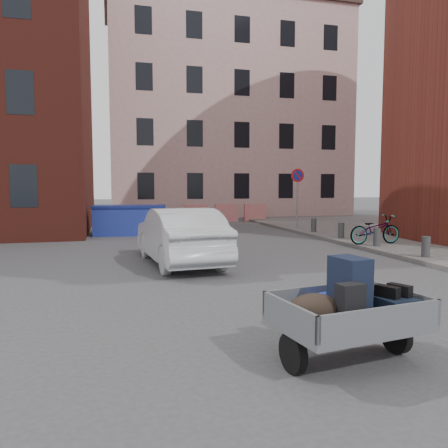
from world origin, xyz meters
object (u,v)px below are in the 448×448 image
object	(u,v)px
dumpster	(130,220)
bicycle	(375,230)
trailer	(347,310)
silver_car	(180,236)

from	to	relation	value
dumpster	bicycle	world-z (taller)	dumpster
dumpster	bicycle	distance (m)	9.56
bicycle	trailer	bearing A→B (deg)	144.12
bicycle	dumpster	bearing A→B (deg)	51.51
silver_car	bicycle	bearing A→B (deg)	-174.37
trailer	silver_car	world-z (taller)	silver_car
dumpster	silver_car	distance (m)	7.24
trailer	bicycle	bearing A→B (deg)	46.33
trailer	dumpster	xyz separation A→B (m)	(-1.79, 13.97, 0.00)
silver_car	bicycle	size ratio (longest dim) A/B	2.44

